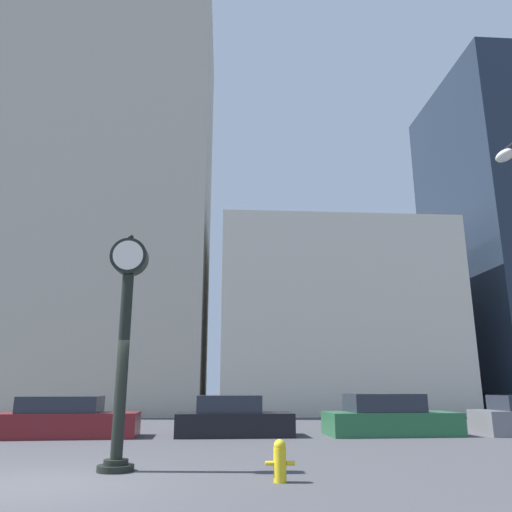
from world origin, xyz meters
TOP-DOWN VIEW (x-y plane):
  - ground_plane at (0.00, 0.00)m, footprint 200.00×200.00m
  - building_tall_tower at (-5.39, 24.00)m, footprint 14.46×12.00m
  - building_storefront_row at (10.04, 24.00)m, footprint 14.26×12.00m
  - street_clock at (0.98, 1.25)m, footprint 0.77×0.71m
  - car_maroon at (-2.02, 8.04)m, footprint 4.58×1.98m
  - car_black at (3.39, 8.13)m, footprint 3.86×1.82m
  - car_green at (8.65, 8.07)m, footprint 4.42×2.07m
  - fire_hydrant_near at (4.02, -0.09)m, footprint 0.51×0.22m

SIDE VIEW (x-z plane):
  - ground_plane at x=0.00m, z-range 0.00..0.00m
  - fire_hydrant_near at x=4.02m, z-range 0.01..0.70m
  - car_maroon at x=-2.02m, z-range -0.10..1.18m
  - car_black at x=3.39m, z-range -0.11..1.20m
  - car_green at x=8.65m, z-range -0.11..1.24m
  - street_clock at x=0.98m, z-range 0.32..5.10m
  - building_storefront_row at x=10.04m, z-range 0.00..11.49m
  - building_tall_tower at x=-5.39m, z-range 0.00..28.48m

